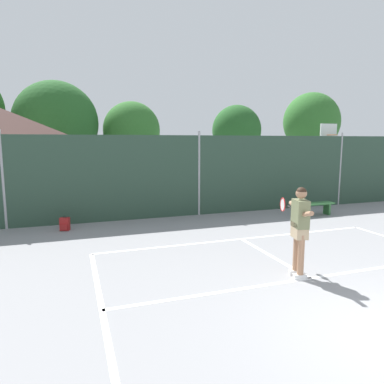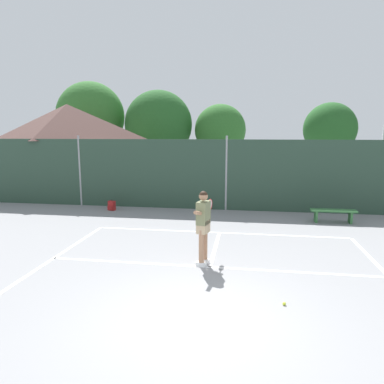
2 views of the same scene
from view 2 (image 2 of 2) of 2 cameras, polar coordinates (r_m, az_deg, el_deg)
The scene contains 9 objects.
ground_plane at distance 6.58m, azimuth 0.56°, elevation -19.99°, with size 120.00×120.00×0.00m, color gray.
court_markings at distance 7.14m, azimuth 1.33°, elevation -17.42°, with size 8.30×11.10×0.01m.
chainlink_fence at distance 14.79m, azimuth 5.56°, elevation 2.74°, with size 26.09×0.09×3.11m.
clubhouse_building at distance 20.19m, azimuth -19.30°, elevation 6.83°, with size 6.32×4.85×4.71m.
treeline_backdrop at distance 23.86m, azimuth 3.06°, elevation 11.27°, with size 26.38×4.25×6.71m.
tennis_player at distance 8.63m, azimuth 1.85°, elevation -4.71°, with size 0.34×1.43×1.85m.
tennis_ball at distance 7.24m, azimuth 14.71°, elevation -17.09°, with size 0.07×0.07×0.07m, color #CCE033.
backpack_red at distance 15.21m, azimuth -12.89°, elevation -2.19°, with size 0.32×0.30×0.46m.
courtside_bench at distance 13.78m, azimuth 21.91°, elevation -3.17°, with size 1.60×0.36×0.48m.
Camera 2 is at (0.81, -5.66, 3.25)m, focal length 32.93 mm.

